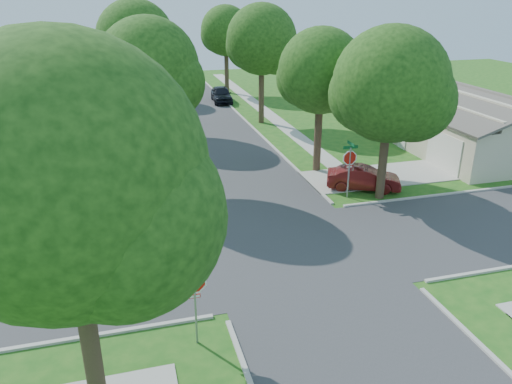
{
  "coord_description": "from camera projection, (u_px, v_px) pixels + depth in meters",
  "views": [
    {
      "loc": [
        -6.27,
        -17.19,
        10.09
      ],
      "look_at": [
        -0.74,
        2.86,
        1.6
      ],
      "focal_mm": 35.0,
      "sensor_mm": 36.0,
      "label": 1
    }
  ],
  "objects": [
    {
      "name": "tree_ne_corner",
      "position": [
        391.0,
        90.0,
        23.9
      ],
      "size": [
        5.8,
        5.6,
        8.66
      ],
      "color": "#38281C",
      "rests_on": "ground"
    },
    {
      "name": "driveway",
      "position": [
        380.0,
        176.0,
        28.97
      ],
      "size": [
        8.8,
        3.6,
        0.05
      ],
      "primitive_type": "cube",
      "color": "#9E9B91",
      "rests_on": "ground"
    },
    {
      "name": "stop_sign_sw",
      "position": [
        194.0,
        286.0,
        14.58
      ],
      "size": [
        1.05,
        0.8,
        2.98
      ],
      "color": "gray",
      "rests_on": "ground"
    },
    {
      "name": "stop_sign_ne",
      "position": [
        350.0,
        160.0,
        25.28
      ],
      "size": [
        1.05,
        0.8,
        2.98
      ],
      "color": "gray",
      "rests_on": "ground"
    },
    {
      "name": "tree_e_far",
      "position": [
        226.0,
        33.0,
        49.96
      ],
      "size": [
        5.17,
        5.0,
        8.72
      ],
      "color": "#38281C",
      "rests_on": "ground"
    },
    {
      "name": "car_curb_west",
      "position": [
        167.0,
        84.0,
        53.3
      ],
      "size": [
        2.3,
        4.73,
        1.32
      ],
      "primitive_type": "imported",
      "rotation": [
        0.0,
        0.0,
        3.04
      ],
      "color": "black",
      "rests_on": "ground"
    },
    {
      "name": "tree_e_mid",
      "position": [
        262.0,
        43.0,
        38.25
      ],
      "size": [
        5.59,
        5.4,
        9.21
      ],
      "color": "#38281C",
      "rests_on": "ground"
    },
    {
      "name": "tree_w_far",
      "position": [
        131.0,
        40.0,
        47.82
      ],
      "size": [
        4.76,
        4.6,
        8.04
      ],
      "color": "#38281C",
      "rests_on": "ground"
    },
    {
      "name": "sidewalk_nw",
      "position": [
        123.0,
        117.0,
        42.4
      ],
      "size": [
        1.2,
        40.0,
        0.04
      ],
      "primitive_type": "cube",
      "color": "#9E9B91",
      "rests_on": "ground"
    },
    {
      "name": "house_nw_far",
      "position": [
        6.0,
        92.0,
        44.75
      ],
      "size": [
        8.42,
        13.6,
        4.23
      ],
      "color": "#B3A48D",
      "rests_on": "ground"
    },
    {
      "name": "house_ne_far",
      "position": [
        348.0,
        81.0,
        49.94
      ],
      "size": [
        8.42,
        13.6,
        4.23
      ],
      "color": "#B3A48D",
      "rests_on": "ground"
    },
    {
      "name": "car_driveway",
      "position": [
        364.0,
        178.0,
        26.84
      ],
      "size": [
        4.11,
        2.82,
        1.28
      ],
      "primitive_type": "imported",
      "rotation": [
        0.0,
        0.0,
        1.15
      ],
      "color": "#591212",
      "rests_on": "ground"
    },
    {
      "name": "car_curb_east",
      "position": [
        221.0,
        94.0,
        47.64
      ],
      "size": [
        2.04,
        4.46,
        1.48
      ],
      "primitive_type": "imported",
      "rotation": [
        0.0,
        0.0,
        -0.07
      ],
      "color": "black",
      "rests_on": "ground"
    },
    {
      "name": "tree_w_near",
      "position": [
        150.0,
        73.0,
        25.28
      ],
      "size": [
        5.38,
        5.2,
        8.97
      ],
      "color": "#38281C",
      "rests_on": "ground"
    },
    {
      "name": "sidewalk_ne",
      "position": [
        261.0,
        108.0,
        45.4
      ],
      "size": [
        1.2,
        40.0,
        0.04
      ],
      "primitive_type": "cube",
      "color": "#9E9B91",
      "rests_on": "ground"
    },
    {
      "name": "tree_w_mid",
      "position": [
        137.0,
        43.0,
        35.85
      ],
      "size": [
        5.8,
        5.6,
        9.56
      ],
      "color": "#38281C",
      "rests_on": "ground"
    },
    {
      "name": "house_ne_near",
      "position": [
        461.0,
        125.0,
        33.87
      ],
      "size": [
        8.42,
        13.6,
        4.23
      ],
      "color": "#B3A48D",
      "rests_on": "ground"
    },
    {
      "name": "tree_e_near",
      "position": [
        322.0,
        75.0,
        27.77
      ],
      "size": [
        4.97,
        4.8,
        8.28
      ],
      "color": "#38281C",
      "rests_on": "ground"
    },
    {
      "name": "road_ns",
      "position": [
        291.0,
        251.0,
        20.69
      ],
      "size": [
        7.0,
        100.0,
        0.02
      ],
      "primitive_type": "cube",
      "color": "#333335",
      "rests_on": "ground"
    },
    {
      "name": "ground",
      "position": [
        291.0,
        251.0,
        20.7
      ],
      "size": [
        100.0,
        100.0,
        0.0
      ],
      "primitive_type": "plane",
      "color": "#1C5416",
      "rests_on": "ground"
    },
    {
      "name": "tree_sw_corner",
      "position": [
        70.0,
        189.0,
        10.26
      ],
      "size": [
        6.21,
        6.0,
        9.55
      ],
      "color": "#38281C",
      "rests_on": "ground"
    }
  ]
}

